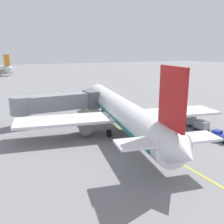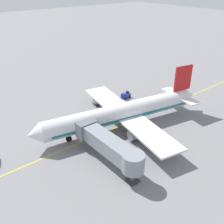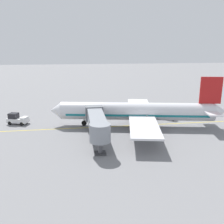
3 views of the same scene
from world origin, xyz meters
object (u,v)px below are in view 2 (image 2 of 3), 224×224
jet_bridge (109,145)px  safety_cone_nose_left (62,117)px  ground_crew_loader (94,112)px  baggage_cart_second_in_train (109,98)px  baggage_cart_front (98,101)px  parked_airliner (123,113)px  ground_crew_wing_walker (85,116)px  baggage_tug_lead (126,95)px  baggage_tug_trailing (141,106)px

jet_bridge → safety_cone_nose_left: jet_bridge is taller
ground_crew_loader → safety_cone_nose_left: (3.16, 6.05, -0.66)m
baggage_cart_second_in_train → baggage_cart_front: bearing=84.6°
ground_crew_loader → parked_airliner: bearing=-166.5°
ground_crew_wing_walker → ground_crew_loader: size_ratio=1.00×
baggage_tug_lead → ground_crew_wing_walker: ground_crew_wing_walker is taller
jet_bridge → baggage_cart_second_in_train: size_ratio=4.97×
baggage_tug_trailing → safety_cone_nose_left: 18.03m
parked_airliner → baggage_cart_front: 11.81m
parked_airliner → jet_bridge: size_ratio=2.55×
parked_airliner → baggage_tug_lead: 14.18m
baggage_tug_lead → baggage_cart_second_in_train: 4.64m
ground_crew_loader → baggage_cart_second_in_train: bearing=-62.8°
baggage_tug_trailing → ground_crew_wing_walker: (3.53, 13.09, 0.24)m
ground_crew_wing_walker → baggage_cart_second_in_train: bearing=-66.9°
jet_bridge → baggage_tug_lead: size_ratio=5.51×
baggage_cart_second_in_train → baggage_tug_trailing: bearing=-155.6°
baggage_tug_trailing → ground_crew_loader: ground_crew_loader is taller
baggage_tug_lead → baggage_tug_trailing: size_ratio=1.00×
jet_bridge → ground_crew_wing_walker: size_ratio=8.62×
baggage_tug_lead → ground_crew_wing_walker: size_ratio=1.56×
baggage_cart_front → safety_cone_nose_left: (-0.73, 10.08, -0.66)m
parked_airliner → baggage_cart_second_in_train: (11.10, -5.21, -2.24)m
jet_bridge → baggage_tug_lead: 25.85m
baggage_tug_lead → ground_crew_wing_walker: bearing=102.1°
safety_cone_nose_left → baggage_cart_second_in_train: bearing=-88.0°
jet_bridge → ground_crew_wing_walker: bearing=-18.9°
baggage_tug_trailing → safety_cone_nose_left: bearing=66.5°
baggage_tug_lead → safety_cone_nose_left: 17.59m
parked_airliner → baggage_tug_trailing: size_ratio=14.08×
baggage_tug_trailing → baggage_cart_second_in_train: baggage_tug_trailing is taller
baggage_cart_front → ground_crew_loader: size_ratio=1.73×
jet_bridge → ground_crew_wing_walker: 15.28m
jet_bridge → baggage_cart_second_in_train: bearing=-38.3°
ground_crew_wing_walker → baggage_cart_front: bearing=-56.5°
jet_bridge → ground_crew_loader: 16.74m
baggage_cart_front → ground_crew_loader: 5.61m
jet_bridge → baggage_tug_trailing: bearing=-59.1°
baggage_tug_lead → baggage_cart_second_in_train: bearing=76.6°
baggage_tug_lead → baggage_tug_trailing: bearing=171.0°
parked_airliner → baggage_cart_second_in_train: parked_airliner is taller
baggage_cart_front → safety_cone_nose_left: size_ratio=4.97×
baggage_cart_second_in_train → baggage_tug_lead: bearing=-103.4°
ground_crew_loader → safety_cone_nose_left: ground_crew_loader is taller
baggage_tug_lead → baggage_tug_trailing: (-6.56, 1.04, 0.00)m
baggage_tug_lead → baggage_cart_front: (1.36, 7.49, 0.24)m
ground_crew_wing_walker → safety_cone_nose_left: size_ratio=2.86×
baggage_tug_lead → ground_crew_wing_walker: (-3.04, 14.13, 0.24)m
safety_cone_nose_left → baggage_cart_front: bearing=-85.8°
baggage_cart_second_in_train → safety_cone_nose_left: baggage_cart_second_in_train is taller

